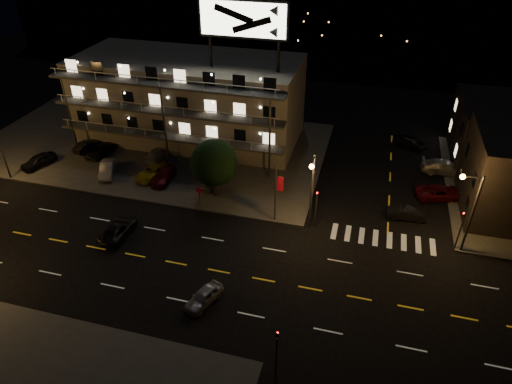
% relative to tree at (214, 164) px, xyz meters
% --- Properties ---
extents(ground, '(140.00, 140.00, 0.00)m').
position_rel_tree_xyz_m(ground, '(2.14, -10.99, -3.98)').
color(ground, black).
rests_on(ground, ground).
extents(curb_nw, '(44.00, 24.00, 0.15)m').
position_rel_tree_xyz_m(curb_nw, '(-11.86, 9.01, -3.91)').
color(curb_nw, '#3A3A37').
rests_on(curb_nw, ground).
extents(motel, '(28.00, 13.80, 18.10)m').
position_rel_tree_xyz_m(motel, '(-7.81, 12.90, 1.36)').
color(motel, gray).
rests_on(motel, ground).
extents(streetlight_nc, '(0.44, 1.92, 8.00)m').
position_rel_tree_xyz_m(streetlight_nc, '(10.64, -3.05, 0.98)').
color(streetlight_nc, '#2D2D30').
rests_on(streetlight_nc, ground).
extents(streetlight_ne, '(1.92, 0.44, 8.00)m').
position_rel_tree_xyz_m(streetlight_ne, '(24.27, -2.69, 0.98)').
color(streetlight_ne, '#2D2D30').
rests_on(streetlight_ne, ground).
extents(signal_nw, '(0.20, 0.27, 4.60)m').
position_rel_tree_xyz_m(signal_nw, '(11.14, -2.49, -1.42)').
color(signal_nw, '#2D2D30').
rests_on(signal_nw, ground).
extents(signal_sw, '(0.20, 0.27, 4.60)m').
position_rel_tree_xyz_m(signal_sw, '(11.14, -19.48, -1.42)').
color(signal_sw, '#2D2D30').
rests_on(signal_sw, ground).
extents(signal_ne, '(0.27, 0.20, 4.60)m').
position_rel_tree_xyz_m(signal_ne, '(24.14, -2.49, -1.42)').
color(signal_ne, '#2D2D30').
rests_on(signal_ne, ground).
extents(banner_north, '(0.83, 0.16, 6.40)m').
position_rel_tree_xyz_m(banner_north, '(7.22, -2.59, -0.56)').
color(banner_north, '#2D2D30').
rests_on(banner_north, ground).
extents(stop_sign, '(0.91, 0.11, 2.61)m').
position_rel_tree_xyz_m(stop_sign, '(-0.86, -2.41, -2.27)').
color(stop_sign, '#2D2D30').
rests_on(stop_sign, ground).
extents(tree, '(5.12, 4.94, 6.45)m').
position_rel_tree_xyz_m(tree, '(0.00, 0.00, 0.00)').
color(tree, black).
rests_on(tree, curb_nw).
extents(lot_car_0, '(3.06, 4.54, 1.44)m').
position_rel_tree_xyz_m(lot_car_0, '(-22.32, 0.49, -3.12)').
color(lot_car_0, black).
rests_on(lot_car_0, curb_nw).
extents(lot_car_1, '(2.92, 4.48, 1.40)m').
position_rel_tree_xyz_m(lot_car_1, '(-13.47, 0.89, -3.14)').
color(lot_car_1, '#98979C').
rests_on(lot_car_1, curb_nw).
extents(lot_car_2, '(3.22, 4.89, 1.25)m').
position_rel_tree_xyz_m(lot_car_2, '(-8.16, 1.71, -3.21)').
color(lot_car_2, gold).
rests_on(lot_car_2, curb_nw).
extents(lot_car_3, '(1.83, 4.35, 1.26)m').
position_rel_tree_xyz_m(lot_car_3, '(-6.57, 1.29, -3.21)').
color(lot_car_3, '#5B0D13').
rests_on(lot_car_3, curb_nw).
extents(lot_car_4, '(2.53, 4.02, 1.27)m').
position_rel_tree_xyz_m(lot_car_4, '(-0.68, 1.84, -3.20)').
color(lot_car_4, '#98979C').
rests_on(lot_car_4, curb_nw).
extents(lot_car_5, '(2.31, 3.99, 1.24)m').
position_rel_tree_xyz_m(lot_car_5, '(-18.91, 5.49, -3.21)').
color(lot_car_5, black).
rests_on(lot_car_5, curb_nw).
extents(lot_car_6, '(2.27, 4.74, 1.30)m').
position_rel_tree_xyz_m(lot_car_6, '(-16.63, 4.94, -3.18)').
color(lot_car_6, black).
rests_on(lot_car_6, curb_nw).
extents(lot_car_7, '(1.78, 4.23, 1.22)m').
position_rel_tree_xyz_m(lot_car_7, '(-9.59, 5.91, -3.22)').
color(lot_car_7, '#98979C').
rests_on(lot_car_7, curb_nw).
extents(lot_car_8, '(3.11, 4.86, 1.54)m').
position_rel_tree_xyz_m(lot_car_8, '(-3.37, 6.51, -3.06)').
color(lot_car_8, black).
rests_on(lot_car_8, curb_nw).
extents(lot_car_9, '(2.88, 4.86, 1.51)m').
position_rel_tree_xyz_m(lot_car_9, '(-0.88, 4.87, -3.08)').
color(lot_car_9, '#5B0D13').
rests_on(lot_car_9, curb_nw).
extents(side_car_0, '(3.94, 1.63, 1.27)m').
position_rel_tree_xyz_m(side_car_0, '(19.89, 1.15, -3.35)').
color(side_car_0, black).
rests_on(side_car_0, ground).
extents(side_car_1, '(5.55, 3.74, 1.41)m').
position_rel_tree_xyz_m(side_car_1, '(23.26, 5.89, -3.28)').
color(side_car_1, '#5B0D13').
rests_on(side_car_1, ground).
extents(side_car_2, '(5.34, 2.34, 1.53)m').
position_rel_tree_xyz_m(side_car_2, '(24.13, 11.55, -3.22)').
color(side_car_2, '#98979C').
rests_on(side_car_2, ground).
extents(side_car_3, '(4.54, 3.25, 1.44)m').
position_rel_tree_xyz_m(side_car_3, '(20.26, 17.26, -3.27)').
color(side_car_3, black).
rests_on(side_car_3, ground).
extents(road_car_east, '(2.65, 3.91, 1.24)m').
position_rel_tree_xyz_m(road_car_east, '(4.16, -14.67, -3.37)').
color(road_car_east, '#98979C').
rests_on(road_car_east, ground).
extents(road_car_west, '(2.22, 4.70, 1.30)m').
position_rel_tree_xyz_m(road_car_west, '(-6.74, -8.74, -3.33)').
color(road_car_west, black).
rests_on(road_car_west, ground).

